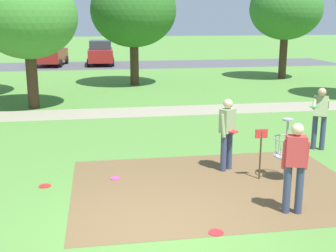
{
  "coord_description": "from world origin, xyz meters",
  "views": [
    {
      "loc": [
        -0.88,
        -6.69,
        3.52
      ],
      "look_at": [
        0.76,
        3.35,
        1.0
      ],
      "focal_mm": 46.97,
      "sensor_mm": 36.0,
      "label": 1
    }
  ],
  "objects_px": {
    "player_throwing": "(295,163)",
    "frisbee_near_basket": "(216,233)",
    "tree_near_left": "(286,9)",
    "tree_mid_left": "(28,17)",
    "disc_golf_basket": "(283,147)",
    "parked_car_leftmost": "(51,53)",
    "frisbee_by_tee": "(115,178)",
    "parked_car_center_left": "(101,53)",
    "player_foreground_watching": "(320,114)",
    "player_waiting_left": "(227,130)",
    "frisbee_mid_grass": "(45,186)",
    "tree_near_right": "(133,11)"
  },
  "relations": [
    {
      "from": "disc_golf_basket",
      "to": "parked_car_center_left",
      "type": "bearing_deg",
      "value": 98.11
    },
    {
      "from": "disc_golf_basket",
      "to": "parked_car_leftmost",
      "type": "relative_size",
      "value": 0.32
    },
    {
      "from": "tree_near_left",
      "to": "parked_car_center_left",
      "type": "height_order",
      "value": "tree_near_left"
    },
    {
      "from": "player_waiting_left",
      "to": "tree_near_left",
      "type": "distance_m",
      "value": 17.3
    },
    {
      "from": "player_throwing",
      "to": "frisbee_near_basket",
      "type": "relative_size",
      "value": 6.64
    },
    {
      "from": "frisbee_mid_grass",
      "to": "tree_mid_left",
      "type": "height_order",
      "value": "tree_mid_left"
    },
    {
      "from": "player_foreground_watching",
      "to": "player_waiting_left",
      "type": "distance_m",
      "value": 3.18
    },
    {
      "from": "frisbee_by_tee",
      "to": "frisbee_mid_grass",
      "type": "bearing_deg",
      "value": -172.05
    },
    {
      "from": "tree_near_right",
      "to": "player_foreground_watching",
      "type": "bearing_deg",
      "value": -72.94
    },
    {
      "from": "player_waiting_left",
      "to": "tree_mid_left",
      "type": "xyz_separation_m",
      "value": [
        -5.45,
        8.33,
        2.57
      ]
    },
    {
      "from": "tree_near_left",
      "to": "tree_mid_left",
      "type": "relative_size",
      "value": 1.12
    },
    {
      "from": "disc_golf_basket",
      "to": "tree_mid_left",
      "type": "height_order",
      "value": "tree_mid_left"
    },
    {
      "from": "disc_golf_basket",
      "to": "player_waiting_left",
      "type": "bearing_deg",
      "value": 142.94
    },
    {
      "from": "tree_near_right",
      "to": "frisbee_by_tee",
      "type": "bearing_deg",
      "value": -96.87
    },
    {
      "from": "tree_mid_left",
      "to": "player_throwing",
      "type": "bearing_deg",
      "value": -61.09
    },
    {
      "from": "tree_near_right",
      "to": "parked_car_leftmost",
      "type": "xyz_separation_m",
      "value": [
        -5.3,
        10.79,
        -2.94
      ]
    },
    {
      "from": "player_throwing",
      "to": "tree_mid_left",
      "type": "relative_size",
      "value": 0.33
    },
    {
      "from": "tree_mid_left",
      "to": "parked_car_center_left",
      "type": "bearing_deg",
      "value": 79.95
    },
    {
      "from": "frisbee_by_tee",
      "to": "player_foreground_watching",
      "type": "bearing_deg",
      "value": 13.91
    },
    {
      "from": "player_foreground_watching",
      "to": "frisbee_mid_grass",
      "type": "bearing_deg",
      "value": -167.34
    },
    {
      "from": "tree_near_left",
      "to": "parked_car_leftmost",
      "type": "xyz_separation_m",
      "value": [
        -14.16,
        9.57,
        -3.07
      ]
    },
    {
      "from": "frisbee_by_tee",
      "to": "parked_car_center_left",
      "type": "relative_size",
      "value": 0.05
    },
    {
      "from": "player_foreground_watching",
      "to": "tree_mid_left",
      "type": "xyz_separation_m",
      "value": [
        -8.4,
        7.13,
        2.55
      ]
    },
    {
      "from": "frisbee_mid_grass",
      "to": "tree_mid_left",
      "type": "bearing_deg",
      "value": 98.58
    },
    {
      "from": "player_waiting_left",
      "to": "frisbee_by_tee",
      "type": "distance_m",
      "value": 2.8
    },
    {
      "from": "frisbee_near_basket",
      "to": "tree_mid_left",
      "type": "bearing_deg",
      "value": 111.1
    },
    {
      "from": "frisbee_by_tee",
      "to": "tree_near_left",
      "type": "xyz_separation_m",
      "value": [
        10.55,
        15.25,
        3.98
      ]
    },
    {
      "from": "player_waiting_left",
      "to": "frisbee_near_basket",
      "type": "distance_m",
      "value": 3.35
    },
    {
      "from": "player_foreground_watching",
      "to": "player_waiting_left",
      "type": "xyz_separation_m",
      "value": [
        -2.95,
        -1.2,
        -0.02
      ]
    },
    {
      "from": "player_waiting_left",
      "to": "frisbee_mid_grass",
      "type": "height_order",
      "value": "player_waiting_left"
    },
    {
      "from": "player_waiting_left",
      "to": "tree_mid_left",
      "type": "relative_size",
      "value": 0.33
    },
    {
      "from": "player_throwing",
      "to": "tree_mid_left",
      "type": "xyz_separation_m",
      "value": [
        -5.97,
        10.81,
        2.57
      ]
    },
    {
      "from": "parked_car_leftmost",
      "to": "player_throwing",
      "type": "bearing_deg",
      "value": -76.03
    },
    {
      "from": "player_waiting_left",
      "to": "tree_mid_left",
      "type": "bearing_deg",
      "value": 123.21
    },
    {
      "from": "disc_golf_basket",
      "to": "frisbee_by_tee",
      "type": "bearing_deg",
      "value": 170.51
    },
    {
      "from": "tree_near_right",
      "to": "tree_mid_left",
      "type": "distance_m",
      "value": 7.14
    },
    {
      "from": "frisbee_by_tee",
      "to": "frisbee_mid_grass",
      "type": "relative_size",
      "value": 0.85
    },
    {
      "from": "player_throwing",
      "to": "tree_near_right",
      "type": "xyz_separation_m",
      "value": [
        -1.45,
        16.33,
        2.89
      ]
    },
    {
      "from": "disc_golf_basket",
      "to": "player_throwing",
      "type": "distance_m",
      "value": 1.78
    },
    {
      "from": "tree_near_left",
      "to": "parked_car_center_left",
      "type": "relative_size",
      "value": 1.36
    },
    {
      "from": "player_foreground_watching",
      "to": "frisbee_by_tee",
      "type": "bearing_deg",
      "value": -166.09
    },
    {
      "from": "player_foreground_watching",
      "to": "player_throwing",
      "type": "relative_size",
      "value": 1.0
    },
    {
      "from": "tree_near_left",
      "to": "tree_mid_left",
      "type": "bearing_deg",
      "value": -153.27
    },
    {
      "from": "player_throwing",
      "to": "frisbee_mid_grass",
      "type": "xyz_separation_m",
      "value": [
        -4.65,
        2.09,
        -0.96
      ]
    },
    {
      "from": "parked_car_leftmost",
      "to": "player_foreground_watching",
      "type": "bearing_deg",
      "value": -68.62
    },
    {
      "from": "disc_golf_basket",
      "to": "tree_near_right",
      "type": "relative_size",
      "value": 0.24
    },
    {
      "from": "player_waiting_left",
      "to": "frisbee_by_tee",
      "type": "bearing_deg",
      "value": -176.08
    },
    {
      "from": "tree_near_right",
      "to": "tree_mid_left",
      "type": "bearing_deg",
      "value": -129.31
    },
    {
      "from": "frisbee_by_tee",
      "to": "parked_car_center_left",
      "type": "bearing_deg",
      "value": 89.87
    },
    {
      "from": "frisbee_mid_grass",
      "to": "tree_near_left",
      "type": "relative_size",
      "value": 0.04
    }
  ]
}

